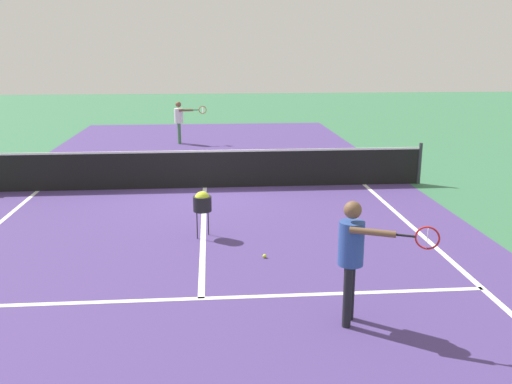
# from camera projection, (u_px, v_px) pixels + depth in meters

# --- Properties ---
(ground_plane) EXTENTS (60.00, 60.00, 0.00)m
(ground_plane) POSITION_uv_depth(u_px,v_px,m) (205.00, 188.00, 13.93)
(ground_plane) COLOR #38724C
(court_surface_inbounds) EXTENTS (10.62, 24.40, 0.00)m
(court_surface_inbounds) POSITION_uv_depth(u_px,v_px,m) (205.00, 188.00, 13.93)
(court_surface_inbounds) COLOR #4C387A
(court_surface_inbounds) RESTS_ON ground_plane
(line_sideline_right) EXTENTS (0.10, 11.89, 0.01)m
(line_sideline_right) POSITION_uv_depth(u_px,v_px,m) (468.00, 276.00, 8.52)
(line_sideline_right) COLOR white
(line_sideline_right) RESTS_ON ground_plane
(line_service_near) EXTENTS (8.22, 0.10, 0.01)m
(line_service_near) POSITION_uv_depth(u_px,v_px,m) (201.00, 298.00, 7.76)
(line_service_near) COLOR white
(line_service_near) RESTS_ON ground_plane
(line_center_service) EXTENTS (0.10, 6.40, 0.01)m
(line_center_service) POSITION_uv_depth(u_px,v_px,m) (203.00, 227.00, 10.84)
(line_center_service) COLOR white
(line_center_service) RESTS_ON ground_plane
(net) EXTENTS (11.18, 0.09, 1.07)m
(net) POSITION_uv_depth(u_px,v_px,m) (204.00, 169.00, 13.80)
(net) COLOR #33383D
(net) RESTS_ON ground_plane
(player_near) EXTENTS (1.04, 0.83, 1.62)m
(player_near) POSITION_uv_depth(u_px,v_px,m) (353.00, 249.00, 6.82)
(player_near) COLOR black
(player_near) RESTS_ON ground_plane
(player_far) EXTENTS (1.18, 0.42, 1.54)m
(player_far) POSITION_uv_depth(u_px,v_px,m) (180.00, 118.00, 20.17)
(player_far) COLOR #3F7247
(player_far) RESTS_ON ground_plane
(ball_hopper) EXTENTS (0.34, 0.34, 0.87)m
(ball_hopper) POSITION_uv_depth(u_px,v_px,m) (202.00, 202.00, 10.14)
(ball_hopper) COLOR black
(ball_hopper) RESTS_ON ground_plane
(tennis_ball_near_net) EXTENTS (0.07, 0.07, 0.07)m
(tennis_ball_near_net) POSITION_uv_depth(u_px,v_px,m) (196.00, 199.00, 12.79)
(tennis_ball_near_net) COLOR #CCE033
(tennis_ball_near_net) RESTS_ON ground_plane
(tennis_ball_mid_court) EXTENTS (0.07, 0.07, 0.07)m
(tennis_ball_mid_court) POSITION_uv_depth(u_px,v_px,m) (265.00, 256.00, 9.26)
(tennis_ball_mid_court) COLOR #CCE033
(tennis_ball_mid_court) RESTS_ON ground_plane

